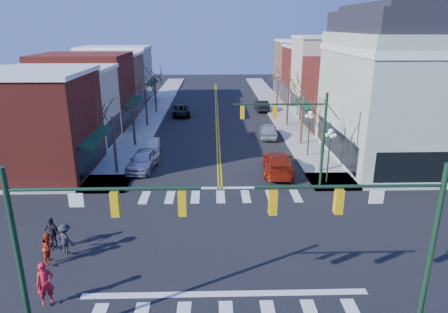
{
  "coord_description": "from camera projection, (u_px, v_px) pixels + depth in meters",
  "views": [
    {
      "loc": [
        -0.46,
        -19.84,
        11.62
      ],
      "look_at": [
        0.26,
        6.85,
        2.8
      ],
      "focal_mm": 32.0,
      "sensor_mm": 36.0,
      "label": 1
    }
  ],
  "objects": [
    {
      "name": "pedestrian_red_a",
      "position": [
        45.0,
        284.0,
        17.02
      ],
      "size": [
        0.85,
        0.75,
        1.95
      ],
      "primitive_type": "imported",
      "rotation": [
        0.0,
        0.0,
        0.5
      ],
      "color": "red",
      "rests_on": "sidewalk_left"
    },
    {
      "name": "sidewalk_right",
      "position": [
        302.0,
        141.0,
        41.67
      ],
      "size": [
        3.5,
        70.0,
        0.15
      ],
      "primitive_type": "cube",
      "color": "#9E9B93",
      "rests_on": "ground"
    },
    {
      "name": "victorian_corner",
      "position": [
        409.0,
        85.0,
        34.58
      ],
      "size": [
        12.25,
        14.25,
        13.3
      ],
      "color": "#A9B89F",
      "rests_on": "ground"
    },
    {
      "name": "tree_right_b",
      "position": [
        302.0,
        120.0,
        39.92
      ],
      "size": [
        0.24,
        0.24,
        5.18
      ],
      "primitive_type": "cylinder",
      "color": "#382B21",
      "rests_on": "ground"
    },
    {
      "name": "bldg_right_brick_a",
      "position": [
        351.0,
        94.0,
        46.07
      ],
      "size": [
        10.0,
        8.5,
        8.0
      ],
      "primitive_type": "cube",
      "color": "maroon",
      "rests_on": "ground"
    },
    {
      "name": "car_left_near",
      "position": [
        143.0,
        160.0,
        33.49
      ],
      "size": [
        2.6,
        5.09,
        1.66
      ],
      "primitive_type": "imported",
      "rotation": [
        0.0,
        0.0,
        -0.14
      ],
      "color": "silver",
      "rests_on": "ground"
    },
    {
      "name": "tree_right_d",
      "position": [
        277.0,
        94.0,
        55.14
      ],
      "size": [
        0.24,
        0.24,
        4.97
      ],
      "primitive_type": "cylinder",
      "color": "#382B21",
      "rests_on": "ground"
    },
    {
      "name": "car_left_far",
      "position": [
        181.0,
        111.0,
        53.45
      ],
      "size": [
        2.82,
        5.21,
        1.39
      ],
      "primitive_type": "imported",
      "rotation": [
        0.0,
        0.0,
        0.11
      ],
      "color": "black",
      "rests_on": "ground"
    },
    {
      "name": "pedestrian_dark_b",
      "position": [
        66.0,
        239.0,
        20.84
      ],
      "size": [
        1.26,
        1.1,
        1.69
      ],
      "primitive_type": "imported",
      "rotation": [
        0.0,
        0.0,
        2.61
      ],
      "color": "black",
      "rests_on": "sidewalk_left"
    },
    {
      "name": "bldg_left_brick_b",
      "position": [
        85.0,
        91.0,
        46.86
      ],
      "size": [
        10.0,
        9.0,
        8.5
      ],
      "primitive_type": "cube",
      "color": "maroon",
      "rests_on": "ground"
    },
    {
      "name": "bldg_left_brick_a",
      "position": [
        26.0,
        125.0,
        31.98
      ],
      "size": [
        10.0,
        8.5,
        8.0
      ],
      "primitive_type": "cube",
      "color": "maroon",
      "rests_on": "ground"
    },
    {
      "name": "ground",
      "position": [
        223.0,
        242.0,
        22.49
      ],
      "size": [
        160.0,
        160.0,
        0.0
      ],
      "primitive_type": "plane",
      "color": "black",
      "rests_on": "ground"
    },
    {
      "name": "bldg_left_stucco_a",
      "position": [
        61.0,
        109.0,
        39.42
      ],
      "size": [
        10.0,
        7.0,
        7.5
      ],
      "primitive_type": "cube",
      "color": "#B8AD97",
      "rests_on": "ground"
    },
    {
      "name": "traffic_mast_near_left",
      "position": [
        68.0,
        234.0,
        13.84
      ],
      "size": [
        6.6,
        0.28,
        7.2
      ],
      "color": "#14331E",
      "rests_on": "ground"
    },
    {
      "name": "pedestrian_dark_a",
      "position": [
        52.0,
        232.0,
        21.45
      ],
      "size": [
        1.1,
        0.82,
        1.74
      ],
      "primitive_type": "imported",
      "rotation": [
        0.0,
        0.0,
        -0.45
      ],
      "color": "black",
      "rests_on": "sidewalk_left"
    },
    {
      "name": "tree_left_c",
      "position": [
        146.0,
        108.0,
        47.18
      ],
      "size": [
        0.24,
        0.24,
        4.55
      ],
      "primitive_type": "cylinder",
      "color": "#382B21",
      "rests_on": "ground"
    },
    {
      "name": "bldg_right_tan",
      "position": [
        307.0,
        69.0,
        67.98
      ],
      "size": [
        10.0,
        8.0,
        9.0
      ],
      "primitive_type": "cube",
      "color": "#8F654E",
      "rests_on": "ground"
    },
    {
      "name": "bldg_right_brick_b",
      "position": [
        318.0,
        76.0,
        60.47
      ],
      "size": [
        10.0,
        8.0,
        8.5
      ],
      "primitive_type": "cube",
      "color": "maroon",
      "rests_on": "ground"
    },
    {
      "name": "bldg_left_stucco_b",
      "position": [
        117.0,
        76.0,
        62.09
      ],
      "size": [
        10.0,
        8.0,
        8.2
      ],
      "primitive_type": "cube",
      "color": "#B8AD97",
      "rests_on": "ground"
    },
    {
      "name": "car_right_near",
      "position": [
        278.0,
        163.0,
        32.72
      ],
      "size": [
        2.94,
        6.1,
        1.71
      ],
      "primitive_type": "imported",
      "rotation": [
        0.0,
        0.0,
        3.05
      ],
      "color": "#9C210E",
      "rests_on": "ground"
    },
    {
      "name": "tree_left_a",
      "position": [
        115.0,
        146.0,
        31.96
      ],
      "size": [
        0.24,
        0.24,
        4.76
      ],
      "primitive_type": "cylinder",
      "color": "#382B21",
      "rests_on": "ground"
    },
    {
      "name": "tree_left_d",
      "position": [
        155.0,
        95.0,
        54.72
      ],
      "size": [
        0.24,
        0.24,
        4.9
      ],
      "primitive_type": "cylinder",
      "color": "#382B21",
      "rests_on": "ground"
    },
    {
      "name": "tree_right_c",
      "position": [
        288.0,
        106.0,
        47.57
      ],
      "size": [
        0.24,
        0.24,
        4.83
      ],
      "primitive_type": "cylinder",
      "color": "#382B21",
      "rests_on": "ground"
    },
    {
      "name": "lamppost_corner",
      "position": [
        329.0,
        147.0,
        29.84
      ],
      "size": [
        0.36,
        0.36,
        4.33
      ],
      "color": "#14331E",
      "rests_on": "ground"
    },
    {
      "name": "lamppost_midblock",
      "position": [
        309.0,
        126.0,
        36.0
      ],
      "size": [
        0.36,
        0.36,
        4.33
      ],
      "color": "#14331E",
      "rests_on": "ground"
    },
    {
      "name": "tree_right_a",
      "position": [
        323.0,
        145.0,
        32.42
      ],
      "size": [
        0.24,
        0.24,
        4.62
      ],
      "primitive_type": "cylinder",
      "color": "#382B21",
      "rests_on": "ground"
    },
    {
      "name": "tree_left_b",
      "position": [
        133.0,
        122.0,
        39.51
      ],
      "size": [
        0.24,
        0.24,
        5.04
      ],
      "primitive_type": "cylinder",
      "color": "#382B21",
      "rests_on": "ground"
    },
    {
      "name": "car_left_mid",
      "position": [
        151.0,
        147.0,
        37.74
      ],
      "size": [
        1.66,
        4.18,
        1.35
      ],
      "primitive_type": "imported",
      "rotation": [
        0.0,
        0.0,
        0.06
      ],
      "color": "silver",
      "rests_on": "ground"
    },
    {
      "name": "car_right_far",
      "position": [
        262.0,
        106.0,
        56.47
      ],
      "size": [
        1.8,
        4.63,
        1.5
      ],
      "primitive_type": "imported",
      "rotation": [
        0.0,
        0.0,
        3.19
      ],
      "color": "black",
      "rests_on": "ground"
    },
    {
      "name": "traffic_mast_far_right",
      "position": [
        298.0,
        128.0,
        28.17
      ],
      "size": [
        6.6,
        0.28,
        7.2
      ],
      "color": "#14331E",
      "rests_on": "ground"
    },
    {
      "name": "pedestrian_red_b",
      "position": [
        49.0,
        247.0,
        20.07
      ],
      "size": [
        0.69,
        0.85,
        1.64
      ],
      "primitive_type": "imported",
      "rotation": [
        0.0,
        0.0,
        1.49
      ],
      "color": "red",
      "rests_on": "sidewalk_left"
    },
    {
      "name": "bldg_left_tan",
      "position": [
        104.0,
        84.0,
        54.8
      ],
      "size": [
        10.0,
        7.5,
        7.8
      ],
      "primitive_type": "cube",
      "color": "#8F654E",
      "rests_on": "ground"
    },
    {
      "name": "sidewalk_left",
      "position": [
        134.0,
        142.0,
        41.22
      ],
      "size": [
        3.5,
        70.0,
        0.15
      ],
      "primitive_type": "cube",
      "color": "#9E9B93",
      "rests_on": "ground"
    },
    {
      "name": "bldg_right_stucco",
      "position": [
        333.0,
        77.0,
        53.11
      ],
      "size": [
        10.0,
        7.0,
        10.0
      ],
      "primitive_type": "cube",
      "color": "#B8AD97",
      "rests_on": "ground"
    },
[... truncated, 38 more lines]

